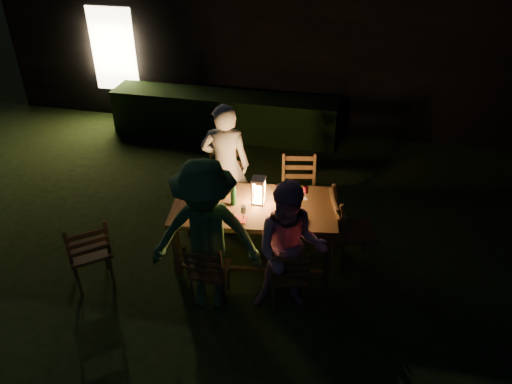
% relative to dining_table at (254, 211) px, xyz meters
% --- Properties ---
extents(garden_envelope, '(40.00, 40.00, 3.20)m').
position_rel_dining_table_xyz_m(garden_envelope, '(-0.85, 5.84, 0.84)').
color(garden_envelope, black).
rests_on(garden_envelope, ground).
extents(dining_table, '(2.09, 1.25, 0.82)m').
position_rel_dining_table_xyz_m(dining_table, '(0.00, 0.00, 0.00)').
color(dining_table, '#54381C').
rests_on(dining_table, ground).
extents(chair_near_left, '(0.43, 0.46, 0.94)m').
position_rel_dining_table_xyz_m(chair_near_left, '(-0.34, -0.83, -0.46)').
color(chair_near_left, '#54381C').
rests_on(chair_near_left, ground).
extents(chair_near_right, '(0.49, 0.52, 0.93)m').
position_rel_dining_table_xyz_m(chair_near_right, '(0.55, -0.70, -0.46)').
color(chair_near_right, '#54381C').
rests_on(chair_near_right, ground).
extents(chair_far_left, '(0.56, 0.59, 1.08)m').
position_rel_dining_table_xyz_m(chair_far_left, '(-0.55, 0.70, -0.41)').
color(chair_far_left, '#54381C').
rests_on(chair_far_left, ground).
extents(chair_far_right, '(0.55, 0.58, 1.04)m').
position_rel_dining_table_xyz_m(chair_far_right, '(0.43, 0.84, -0.43)').
color(chair_far_right, '#54381C').
rests_on(chair_far_right, ground).
extents(chair_end, '(0.63, 0.61, 1.09)m').
position_rel_dining_table_xyz_m(chair_end, '(1.22, 0.17, -0.41)').
color(chair_end, '#54381C').
rests_on(chair_end, ground).
extents(chair_spare, '(0.68, 0.69, 1.05)m').
position_rel_dining_table_xyz_m(chair_spare, '(-1.78, -0.88, -0.42)').
color(chair_spare, '#54381C').
rests_on(chair_spare, ground).
extents(person_house_side, '(0.70, 0.51, 1.78)m').
position_rel_dining_table_xyz_m(person_house_side, '(-0.56, 0.75, 0.15)').
color(person_house_side, beige).
rests_on(person_house_side, ground).
extents(person_opp_right, '(0.87, 0.72, 1.63)m').
position_rel_dining_table_xyz_m(person_opp_right, '(0.56, -0.75, 0.07)').
color(person_opp_right, '#B27A91').
rests_on(person_opp_right, ground).
extents(person_opp_left, '(1.28, 0.85, 1.86)m').
position_rel_dining_table_xyz_m(person_opp_left, '(-0.33, -0.88, 0.19)').
color(person_opp_left, '#2F5F31').
rests_on(person_opp_left, ground).
extents(lantern, '(0.16, 0.16, 0.35)m').
position_rel_dining_table_xyz_m(lantern, '(0.04, 0.06, 0.24)').
color(lantern, white).
rests_on(lantern, dining_table).
extents(plate_far_left, '(0.25, 0.25, 0.01)m').
position_rel_dining_table_xyz_m(plate_far_left, '(-0.58, 0.14, 0.09)').
color(plate_far_left, white).
rests_on(plate_far_left, dining_table).
extents(plate_near_left, '(0.25, 0.25, 0.01)m').
position_rel_dining_table_xyz_m(plate_near_left, '(-0.51, -0.30, 0.09)').
color(plate_near_left, white).
rests_on(plate_near_left, dining_table).
extents(plate_far_right, '(0.25, 0.25, 0.01)m').
position_rel_dining_table_xyz_m(plate_far_right, '(0.41, 0.28, 0.09)').
color(plate_far_right, white).
rests_on(plate_far_right, dining_table).
extents(plate_near_right, '(0.25, 0.25, 0.01)m').
position_rel_dining_table_xyz_m(plate_near_right, '(0.48, -0.15, 0.09)').
color(plate_near_right, white).
rests_on(plate_near_right, dining_table).
extents(wineglass_a, '(0.06, 0.06, 0.18)m').
position_rel_dining_table_xyz_m(wineglass_a, '(-0.34, 0.23, 0.17)').
color(wineglass_a, '#59070F').
rests_on(wineglass_a, dining_table).
extents(wineglass_b, '(0.06, 0.06, 0.18)m').
position_rel_dining_table_xyz_m(wineglass_b, '(-0.70, -0.22, 0.17)').
color(wineglass_b, '#59070F').
rests_on(wineglass_b, dining_table).
extents(wineglass_c, '(0.06, 0.06, 0.18)m').
position_rel_dining_table_xyz_m(wineglass_c, '(0.34, -0.23, 0.17)').
color(wineglass_c, '#59070F').
rests_on(wineglass_c, dining_table).
extents(wineglass_d, '(0.06, 0.06, 0.18)m').
position_rel_dining_table_xyz_m(wineglass_d, '(0.59, 0.27, 0.17)').
color(wineglass_d, '#59070F').
rests_on(wineglass_d, dining_table).
extents(wineglass_e, '(0.06, 0.06, 0.18)m').
position_rel_dining_table_xyz_m(wineglass_e, '(-0.06, -0.31, 0.17)').
color(wineglass_e, silver).
rests_on(wineglass_e, dining_table).
extents(bottle_table, '(0.07, 0.07, 0.28)m').
position_rel_dining_table_xyz_m(bottle_table, '(-0.25, -0.04, 0.22)').
color(bottle_table, '#0F471E').
rests_on(bottle_table, dining_table).
extents(napkin_left, '(0.18, 0.14, 0.01)m').
position_rel_dining_table_xyz_m(napkin_left, '(-0.10, -0.34, 0.09)').
color(napkin_left, red).
rests_on(napkin_left, dining_table).
extents(napkin_right, '(0.18, 0.14, 0.01)m').
position_rel_dining_table_xyz_m(napkin_right, '(0.59, -0.22, 0.09)').
color(napkin_right, red).
rests_on(napkin_right, dining_table).
extents(phone, '(0.14, 0.07, 0.01)m').
position_rel_dining_table_xyz_m(phone, '(-0.57, -0.38, 0.09)').
color(phone, black).
rests_on(phone, dining_table).
extents(side_table, '(0.55, 0.55, 0.74)m').
position_rel_dining_table_xyz_m(side_table, '(-0.83, 1.56, -0.09)').
color(side_table, '#846142').
rests_on(side_table, ground).
extents(ice_bucket, '(0.30, 0.30, 0.22)m').
position_rel_dining_table_xyz_m(ice_bucket, '(-0.83, 1.56, 0.11)').
color(ice_bucket, '#A5A8AD').
rests_on(ice_bucket, side_table).
extents(bottle_bucket_a, '(0.07, 0.07, 0.32)m').
position_rel_dining_table_xyz_m(bottle_bucket_a, '(-0.88, 1.52, 0.16)').
color(bottle_bucket_a, '#0F471E').
rests_on(bottle_bucket_a, side_table).
extents(bottle_bucket_b, '(0.07, 0.07, 0.32)m').
position_rel_dining_table_xyz_m(bottle_bucket_b, '(-0.78, 1.60, 0.16)').
color(bottle_bucket_b, '#0F471E').
rests_on(bottle_bucket_b, side_table).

